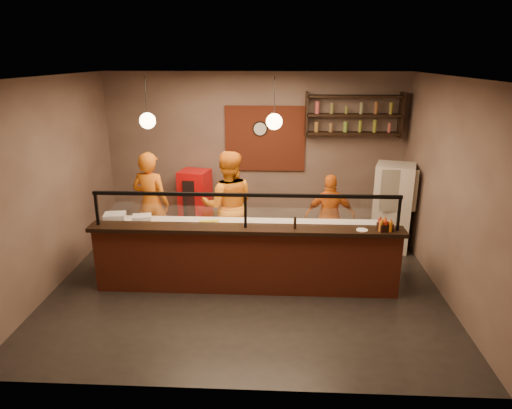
# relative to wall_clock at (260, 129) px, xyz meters

# --- Properties ---
(floor) EXTENTS (6.00, 6.00, 0.00)m
(floor) POSITION_rel_wall_clock_xyz_m (-0.10, -2.46, -2.10)
(floor) COLOR black
(floor) RESTS_ON ground
(ceiling) EXTENTS (6.00, 6.00, 0.00)m
(ceiling) POSITION_rel_wall_clock_xyz_m (-0.10, -2.46, 1.10)
(ceiling) COLOR #382F2B
(ceiling) RESTS_ON wall_back
(wall_back) EXTENTS (6.00, 0.00, 6.00)m
(wall_back) POSITION_rel_wall_clock_xyz_m (-0.10, 0.04, -0.50)
(wall_back) COLOR #7A6559
(wall_back) RESTS_ON floor
(wall_left) EXTENTS (0.00, 5.00, 5.00)m
(wall_left) POSITION_rel_wall_clock_xyz_m (-3.10, -2.46, -0.50)
(wall_left) COLOR #7A6559
(wall_left) RESTS_ON floor
(wall_right) EXTENTS (0.00, 5.00, 5.00)m
(wall_right) POSITION_rel_wall_clock_xyz_m (2.90, -2.46, -0.50)
(wall_right) COLOR #7A6559
(wall_right) RESTS_ON floor
(wall_front) EXTENTS (6.00, 0.00, 6.00)m
(wall_front) POSITION_rel_wall_clock_xyz_m (-0.10, -4.96, -0.50)
(wall_front) COLOR #7A6559
(wall_front) RESTS_ON floor
(brick_patch) EXTENTS (1.60, 0.04, 1.30)m
(brick_patch) POSITION_rel_wall_clock_xyz_m (0.10, 0.01, -0.20)
(brick_patch) COLOR maroon
(brick_patch) RESTS_ON wall_back
(service_counter) EXTENTS (4.60, 0.25, 1.00)m
(service_counter) POSITION_rel_wall_clock_xyz_m (-0.10, -2.76, -1.60)
(service_counter) COLOR maroon
(service_counter) RESTS_ON floor
(counter_ledge) EXTENTS (4.70, 0.37, 0.06)m
(counter_ledge) POSITION_rel_wall_clock_xyz_m (-0.10, -2.76, -1.07)
(counter_ledge) COLOR black
(counter_ledge) RESTS_ON service_counter
(worktop_cabinet) EXTENTS (4.60, 0.75, 0.85)m
(worktop_cabinet) POSITION_rel_wall_clock_xyz_m (-0.10, -2.26, -1.68)
(worktop_cabinet) COLOR gray
(worktop_cabinet) RESTS_ON floor
(worktop) EXTENTS (4.60, 0.75, 0.05)m
(worktop) POSITION_rel_wall_clock_xyz_m (-0.10, -2.26, -1.23)
(worktop) COLOR white
(worktop) RESTS_ON worktop_cabinet
(sneeze_guard) EXTENTS (4.50, 0.05, 0.52)m
(sneeze_guard) POSITION_rel_wall_clock_xyz_m (-0.10, -2.76, -0.73)
(sneeze_guard) COLOR white
(sneeze_guard) RESTS_ON counter_ledge
(wall_shelving) EXTENTS (1.84, 0.28, 0.85)m
(wall_shelving) POSITION_rel_wall_clock_xyz_m (1.80, -0.14, 0.30)
(wall_shelving) COLOR black
(wall_shelving) RESTS_ON wall_back
(wall_clock) EXTENTS (0.30, 0.04, 0.30)m
(wall_clock) POSITION_rel_wall_clock_xyz_m (0.00, 0.00, 0.00)
(wall_clock) COLOR black
(wall_clock) RESTS_ON wall_back
(pendant_left) EXTENTS (0.24, 0.24, 0.77)m
(pendant_left) POSITION_rel_wall_clock_xyz_m (-1.60, -2.26, 0.45)
(pendant_left) COLOR black
(pendant_left) RESTS_ON ceiling
(pendant_right) EXTENTS (0.24, 0.24, 0.77)m
(pendant_right) POSITION_rel_wall_clock_xyz_m (0.30, -2.26, 0.45)
(pendant_right) COLOR black
(pendant_right) RESTS_ON ceiling
(cook_left) EXTENTS (0.79, 0.62, 1.90)m
(cook_left) POSITION_rel_wall_clock_xyz_m (-1.90, -1.38, -1.15)
(cook_left) COLOR orange
(cook_left) RESTS_ON floor
(cook_mid) EXTENTS (1.00, 0.81, 1.95)m
(cook_mid) POSITION_rel_wall_clock_xyz_m (-0.50, -1.49, -1.13)
(cook_mid) COLOR orange
(cook_mid) RESTS_ON floor
(cook_right) EXTENTS (0.89, 0.37, 1.52)m
(cook_right) POSITION_rel_wall_clock_xyz_m (1.31, -1.34, -1.34)
(cook_right) COLOR orange
(cook_right) RESTS_ON floor
(fridge) EXTENTS (0.83, 0.80, 1.62)m
(fridge) POSITION_rel_wall_clock_xyz_m (2.50, -0.92, -1.29)
(fridge) COLOR beige
(fridge) RESTS_ON floor
(red_cooler) EXTENTS (0.66, 0.62, 1.31)m
(red_cooler) POSITION_rel_wall_clock_xyz_m (-1.30, -0.31, -1.45)
(red_cooler) COLOR red
(red_cooler) RESTS_ON floor
(pizza_dough) EXTENTS (0.74, 0.74, 0.01)m
(pizza_dough) POSITION_rel_wall_clock_xyz_m (-0.44, -2.37, -1.19)
(pizza_dough) COLOR white
(pizza_dough) RESTS_ON worktop
(prep_tub_a) EXTENTS (0.38, 0.33, 0.17)m
(prep_tub_a) POSITION_rel_wall_clock_xyz_m (-2.25, -2.26, -1.12)
(prep_tub_a) COLOR white
(prep_tub_a) RESTS_ON worktop
(prep_tub_b) EXTENTS (0.34, 0.30, 0.15)m
(prep_tub_b) POSITION_rel_wall_clock_xyz_m (-1.81, -2.28, -1.13)
(prep_tub_b) COLOR white
(prep_tub_b) RESTS_ON worktop
(prep_tub_c) EXTENTS (0.34, 0.30, 0.15)m
(prep_tub_c) POSITION_rel_wall_clock_xyz_m (-2.25, -2.28, -1.12)
(prep_tub_c) COLOR silver
(prep_tub_c) RESTS_ON worktop
(rolling_pin) EXTENTS (0.32, 0.14, 0.05)m
(rolling_pin) POSITION_rel_wall_clock_xyz_m (-0.74, -2.18, -1.17)
(rolling_pin) COLOR yellow
(rolling_pin) RESTS_ON worktop
(condiment_caddy) EXTENTS (0.23, 0.20, 0.11)m
(condiment_caddy) POSITION_rel_wall_clock_xyz_m (1.93, -2.79, -0.99)
(condiment_caddy) COLOR black
(condiment_caddy) RESTS_ON counter_ledge
(pepper_mill) EXTENTS (0.05, 0.05, 0.18)m
(pepper_mill) POSITION_rel_wall_clock_xyz_m (0.63, -2.79, -0.95)
(pepper_mill) COLOR black
(pepper_mill) RESTS_ON counter_ledge
(small_plate) EXTENTS (0.21, 0.21, 0.01)m
(small_plate) POSITION_rel_wall_clock_xyz_m (1.60, -2.80, -1.03)
(small_plate) COLOR silver
(small_plate) RESTS_ON counter_ledge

